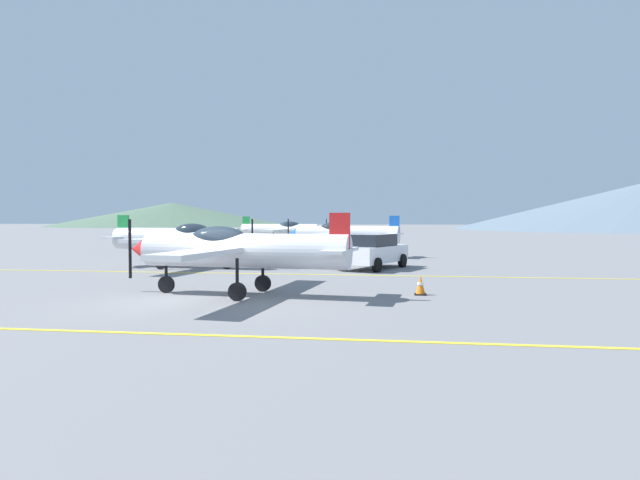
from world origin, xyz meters
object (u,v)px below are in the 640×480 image
at_px(airplane_near, 236,249).
at_px(airplane_far, 343,234).
at_px(car_sedan, 372,251).
at_px(airplane_back, 283,230).
at_px(traffic_cone_front, 420,286).
at_px(airplane_mid, 181,238).

distance_m(airplane_near, airplane_far, 17.61).
distance_m(airplane_near, car_sedan, 10.11).
height_order(airplane_near, airplane_back, same).
bearing_deg(traffic_cone_front, airplane_back, 110.60).
relative_size(airplane_near, airplane_back, 1.00).
xyz_separation_m(airplane_near, airplane_back, (-4.47, 27.58, 0.00)).
xyz_separation_m(car_sedan, traffic_cone_front, (1.88, -8.48, -0.56)).
distance_m(airplane_near, airplane_mid, 10.19).
xyz_separation_m(airplane_mid, traffic_cone_front, (10.89, -7.76, -1.12)).
bearing_deg(airplane_far, traffic_cone_front, -76.20).
distance_m(car_sedan, traffic_cone_front, 8.71).
distance_m(airplane_near, traffic_cone_front, 5.74).
height_order(airplane_near, car_sedan, airplane_near).
distance_m(airplane_back, car_sedan, 19.92).
height_order(airplane_back, car_sedan, airplane_back).
relative_size(airplane_far, car_sedan, 1.80).
bearing_deg(airplane_back, airplane_near, -80.80).
relative_size(airplane_mid, airplane_far, 1.00).
bearing_deg(car_sedan, traffic_cone_front, -77.49).
relative_size(airplane_mid, traffic_cone_front, 14.23).
relative_size(airplane_near, airplane_far, 1.00).
height_order(airplane_mid, car_sedan, airplane_mid).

